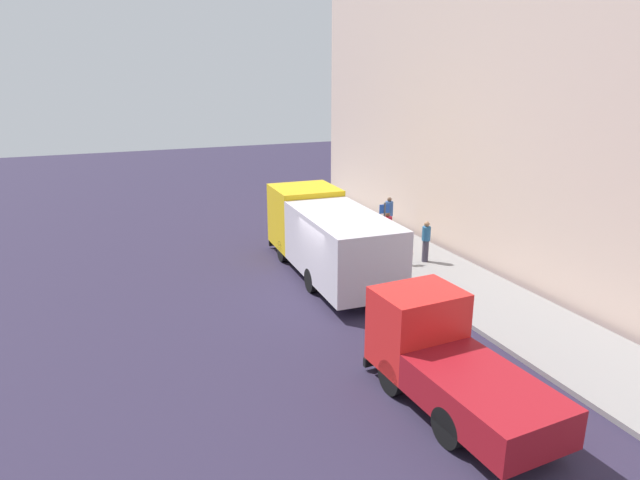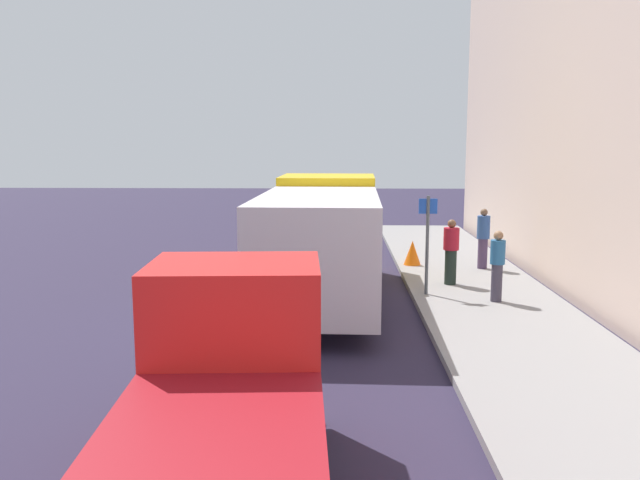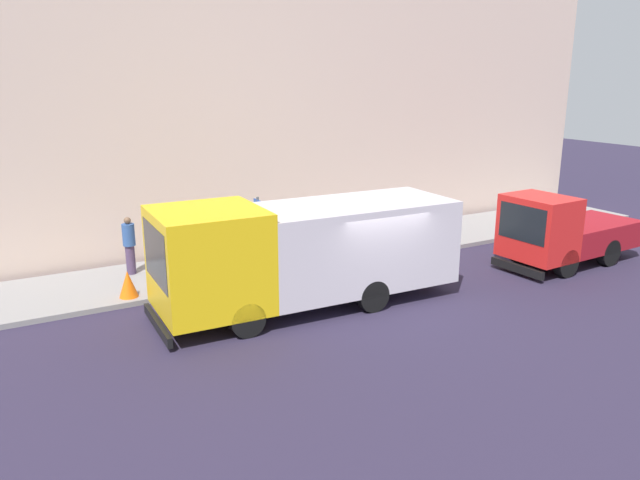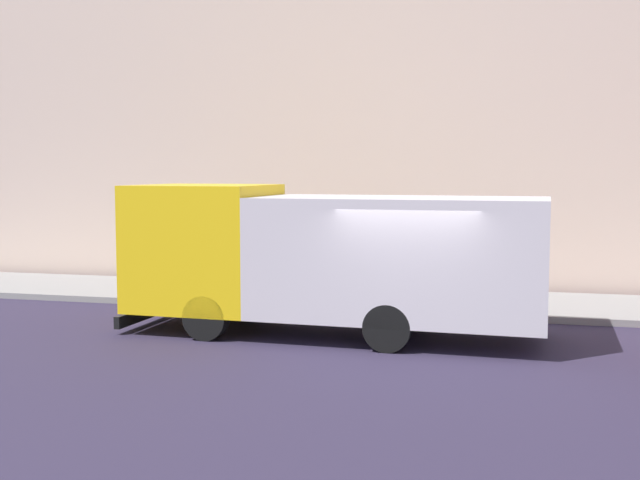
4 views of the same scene
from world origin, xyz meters
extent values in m
plane|color=#2A233A|center=(0.00, 0.00, 0.00)|extent=(80.00, 80.00, 0.00)
cube|color=gray|center=(4.75, 0.00, 0.07)|extent=(3.49, 30.00, 0.15)
cube|color=beige|center=(6.99, 0.00, 6.44)|extent=(0.50, 30.00, 12.87)
cube|color=yellow|center=(0.91, 4.26, 1.65)|extent=(2.61, 2.62, 2.46)
cube|color=black|center=(0.95, 5.51, 1.95)|extent=(2.12, 0.13, 1.38)
cube|color=silver|center=(0.78, 0.30, 1.55)|extent=(2.70, 5.47, 2.25)
cube|color=black|center=(0.95, 5.59, 0.23)|extent=(2.43, 0.20, 0.24)
cylinder|color=black|center=(-0.22, 3.79, 0.42)|extent=(0.33, 0.86, 0.85)
cylinder|color=black|center=(2.00, 3.71, 0.42)|extent=(0.33, 0.86, 0.85)
cylinder|color=black|center=(-0.33, 0.33, 0.42)|extent=(0.33, 0.86, 0.85)
cylinder|color=black|center=(1.89, 0.26, 0.42)|extent=(0.33, 0.86, 0.85)
cube|color=red|center=(-0.05, -5.96, 1.40)|extent=(2.11, 1.68, 1.94)
cube|color=black|center=(-0.09, -5.20, 1.64)|extent=(1.70, 0.15, 1.09)
cube|color=black|center=(-0.10, -5.12, 0.24)|extent=(1.95, 0.23, 0.24)
cylinder|color=black|center=(-0.90, -6.32, 0.44)|extent=(0.35, 0.89, 0.87)
cylinder|color=black|center=(0.83, -6.23, 0.44)|extent=(0.35, 0.89, 0.87)
cylinder|color=#3D3848|center=(4.85, 1.22, 0.58)|extent=(0.31, 0.31, 0.88)
cylinder|color=#275E8D|center=(4.85, 1.22, 1.30)|extent=(0.42, 0.42, 0.55)
sphere|color=#996F4D|center=(4.85, 1.22, 1.68)|extent=(0.22, 0.22, 0.22)
cylinder|color=black|center=(4.11, 3.03, 0.60)|extent=(0.42, 0.42, 0.90)
cylinder|color=#A41727|center=(4.11, 3.03, 1.33)|extent=(0.56, 0.56, 0.57)
sphere|color=brown|center=(4.11, 3.03, 1.72)|extent=(0.22, 0.22, 0.22)
cylinder|color=#483757|center=(5.40, 5.18, 0.59)|extent=(0.35, 0.35, 0.88)
cylinder|color=#2E5190|center=(5.40, 5.18, 1.36)|extent=(0.47, 0.47, 0.66)
sphere|color=brown|center=(5.40, 5.18, 1.79)|extent=(0.21, 0.21, 0.21)
cone|color=orange|center=(3.43, 5.70, 0.51)|extent=(0.51, 0.51, 0.73)
cylinder|color=#4C5156|center=(3.33, 1.90, 1.34)|extent=(0.08, 0.08, 2.39)
cube|color=blue|center=(3.33, 1.92, 2.28)|extent=(0.44, 0.03, 0.36)
camera|label=1|loc=(-6.90, -16.35, 7.39)|focal=30.89mm
camera|label=2|loc=(1.17, -13.53, 3.79)|focal=36.49mm
camera|label=3|loc=(-12.66, 8.81, 5.98)|focal=34.40mm
camera|label=4|loc=(-13.85, -1.89, 3.17)|focal=44.43mm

